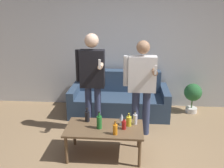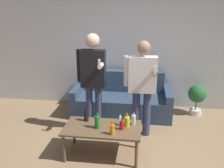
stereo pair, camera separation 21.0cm
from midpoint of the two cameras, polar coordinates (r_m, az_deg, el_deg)
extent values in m
plane|color=#997A56|center=(3.66, -0.03, -18.39)|extent=(16.00, 16.00, 0.00)
cube|color=silver|center=(5.34, 1.94, 8.99)|extent=(8.00, 0.06, 2.70)
cube|color=#334760|center=(5.02, 0.36, -5.22)|extent=(1.69, 0.63, 0.40)
cube|color=#334760|center=(5.36, 0.70, -1.21)|extent=(1.69, 0.25, 0.84)
cube|color=#334760|center=(5.25, -9.58, -3.52)|extent=(0.14, 0.88, 0.56)
cube|color=#334760|center=(5.13, 10.73, -4.09)|extent=(0.14, 0.88, 0.56)
cube|color=brown|center=(3.69, -3.42, -10.09)|extent=(1.12, 0.61, 0.03)
cylinder|color=brown|center=(3.68, -12.06, -14.59)|extent=(0.04, 0.04, 0.43)
cylinder|color=brown|center=(3.55, 4.58, -15.55)|extent=(0.04, 0.04, 0.43)
cylinder|color=brown|center=(4.11, -10.08, -10.86)|extent=(0.04, 0.04, 0.43)
cylinder|color=brown|center=(3.99, 4.59, -11.54)|extent=(0.04, 0.04, 0.43)
cylinder|color=black|center=(3.84, -7.24, -7.40)|extent=(0.07, 0.07, 0.16)
cylinder|color=black|center=(3.80, -7.31, -5.87)|extent=(0.03, 0.03, 0.06)
cylinder|color=black|center=(3.79, -7.32, -5.52)|extent=(0.03, 0.03, 0.01)
cylinder|color=orange|center=(3.46, -1.04, -10.39)|extent=(0.06, 0.06, 0.14)
cylinder|color=orange|center=(3.41, -1.05, -8.91)|extent=(0.02, 0.02, 0.06)
cylinder|color=black|center=(3.40, -1.05, -8.58)|extent=(0.03, 0.03, 0.01)
cylinder|color=yellow|center=(3.69, 2.21, -8.52)|extent=(0.08, 0.08, 0.14)
cylinder|color=yellow|center=(3.65, 2.23, -7.12)|extent=(0.03, 0.03, 0.06)
cylinder|color=black|center=(3.64, 2.23, -6.81)|extent=(0.03, 0.03, 0.01)
cylinder|color=#23752D|center=(3.62, -4.62, -8.76)|extent=(0.08, 0.08, 0.19)
cylinder|color=#23752D|center=(3.56, -4.67, -6.89)|extent=(0.03, 0.03, 0.07)
cylinder|color=black|center=(3.55, -4.68, -6.44)|extent=(0.03, 0.03, 0.01)
cylinder|color=#B21E1E|center=(3.60, 1.06, -9.40)|extent=(0.06, 0.06, 0.12)
cylinder|color=#B21E1E|center=(3.56, 1.07, -8.19)|extent=(0.02, 0.02, 0.05)
cylinder|color=black|center=(3.55, 1.07, -7.93)|extent=(0.03, 0.03, 0.01)
cylinder|color=silver|center=(3.74, 3.68, -8.10)|extent=(0.07, 0.07, 0.15)
cylinder|color=silver|center=(3.70, 3.71, -6.64)|extent=(0.03, 0.03, 0.06)
cylinder|color=black|center=(3.69, 3.72, -6.32)|extent=(0.03, 0.03, 0.01)
cylinder|color=silver|center=(3.75, 0.60, -9.25)|extent=(0.07, 0.07, 0.01)
cylinder|color=silver|center=(3.73, 0.60, -8.71)|extent=(0.01, 0.01, 0.07)
cone|color=silver|center=(3.69, 0.61, -7.50)|extent=(0.07, 0.07, 0.10)
cylinder|color=navy|center=(4.39, -6.73, -5.81)|extent=(0.11, 0.11, 0.84)
cylinder|color=navy|center=(4.36, -4.63, -5.89)|extent=(0.11, 0.11, 0.84)
cube|color=black|center=(4.14, -5.99, 3.48)|extent=(0.41, 0.18, 0.63)
sphere|color=beige|center=(4.05, -6.20, 9.84)|extent=(0.23, 0.23, 0.23)
cylinder|color=black|center=(4.17, -9.25, 4.14)|extent=(0.07, 0.07, 0.53)
cylinder|color=beige|center=(3.96, -4.07, 4.28)|extent=(0.07, 0.28, 0.07)
cube|color=white|center=(3.78, -4.45, 4.57)|extent=(0.03, 0.03, 0.14)
cylinder|color=navy|center=(4.31, 3.97, -6.53)|extent=(0.13, 0.13, 0.79)
cylinder|color=navy|center=(4.31, 6.40, -6.58)|extent=(0.13, 0.13, 0.79)
cube|color=white|center=(4.08, 5.45, 2.30)|extent=(0.45, 0.20, 0.59)
sphere|color=#9E7556|center=(3.98, 5.64, 8.35)|extent=(0.22, 0.22, 0.22)
cylinder|color=white|center=(4.07, 1.69, 2.99)|extent=(0.08, 0.08, 0.50)
cylinder|color=#9E7556|center=(3.93, 8.17, 2.94)|extent=(0.08, 0.28, 0.08)
cube|color=white|center=(3.75, 8.36, 3.18)|extent=(0.03, 0.03, 0.14)
cylinder|color=silver|center=(5.48, 16.59, -5.71)|extent=(0.23, 0.23, 0.10)
cylinder|color=#476B38|center=(5.42, 16.74, -4.16)|extent=(0.03, 0.03, 0.22)
sphere|color=#286633|center=(5.34, 16.96, -1.83)|extent=(0.36, 0.36, 0.36)
camera|label=1|loc=(0.10, -91.51, -0.48)|focal=40.00mm
camera|label=2|loc=(0.10, 88.49, 0.48)|focal=40.00mm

